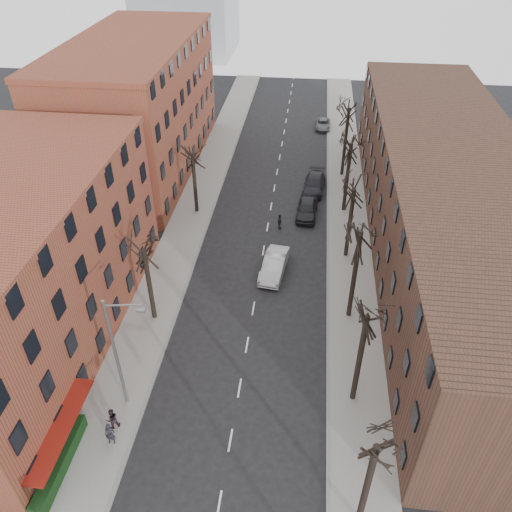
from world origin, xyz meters
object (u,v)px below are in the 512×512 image
(parked_car_near, at_px, (307,209))
(pedestrian_a, at_px, (110,434))
(silver_sedan, at_px, (274,265))
(parked_car_mid, at_px, (314,184))

(parked_car_near, xyz_separation_m, pedestrian_a, (-10.93, -27.63, 0.16))
(silver_sedan, xyz_separation_m, parked_car_near, (2.52, 9.81, -0.01))
(parked_car_mid, height_order, pedestrian_a, pedestrian_a)
(parked_car_near, height_order, pedestrian_a, pedestrian_a)
(silver_sedan, distance_m, parked_car_mid, 15.59)
(pedestrian_a, bearing_deg, silver_sedan, 60.82)
(silver_sedan, bearing_deg, parked_car_near, 82.60)
(parked_car_near, height_order, parked_car_mid, parked_car_near)
(parked_car_mid, relative_size, pedestrian_a, 3.21)
(silver_sedan, bearing_deg, pedestrian_a, -108.22)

